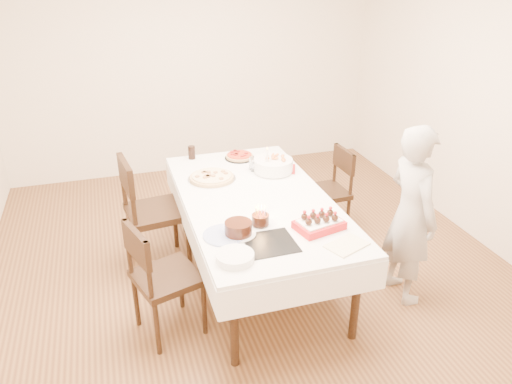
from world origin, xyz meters
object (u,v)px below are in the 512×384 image
object	(u,v)px
person	(411,215)
chair_left_dessert	(167,277)
chair_right_savory	(325,192)
pizza_pepperoni	(239,156)
pasta_bowl	(273,165)
taper_candle	(267,160)
chair_left_savory	(156,212)
pizza_white	(212,177)
birthday_cake	(260,215)
layer_cake	(238,229)
cola_glass	(192,153)
strawberry_box	(319,223)
dining_table	(256,238)

from	to	relation	value
person	chair_left_dessert	bearing A→B (deg)	84.50
chair_right_savory	pizza_pepperoni	world-z (taller)	chair_right_savory
pasta_bowl	taper_candle	xyz separation A→B (m)	(-0.07, -0.04, 0.07)
chair_left_savory	pasta_bowl	distance (m)	1.10
pizza_white	chair_right_savory	bearing A→B (deg)	4.16
birthday_cake	pizza_pepperoni	bearing A→B (deg)	81.16
chair_right_savory	layer_cake	xyz separation A→B (m)	(-1.15, -1.05, 0.37)
pasta_bowl	taper_candle	size ratio (longest dim) A/B	1.32
birthday_cake	pizza_white	bearing A→B (deg)	100.30
pizza_pepperoni	cola_glass	size ratio (longest dim) A/B	2.24
pasta_bowl	strawberry_box	bearing A→B (deg)	-91.06
taper_candle	pizza_white	bearing A→B (deg)	176.52
strawberry_box	pizza_white	bearing A→B (deg)	117.29
chair_right_savory	pasta_bowl	distance (m)	0.68
chair_right_savory	layer_cake	world-z (taller)	chair_right_savory
dining_table	pasta_bowl	bearing A→B (deg)	56.61
pasta_bowl	layer_cake	xyz separation A→B (m)	(-0.59, -0.98, -0.01)
dining_table	pizza_pepperoni	bearing A→B (deg)	83.32
dining_table	chair_right_savory	bearing A→B (deg)	31.72
chair_left_savory	chair_left_dessert	world-z (taller)	chair_left_savory
dining_table	chair_left_dessert	bearing A→B (deg)	-150.14
chair_right_savory	pizza_white	distance (m)	1.18
pizza_white	birthday_cake	bearing A→B (deg)	-79.70
chair_right_savory	pizza_white	world-z (taller)	chair_right_savory
strawberry_box	chair_left_dessert	bearing A→B (deg)	172.46
pizza_white	chair_left_savory	bearing A→B (deg)	-178.86
person	strawberry_box	world-z (taller)	person
pizza_white	taper_candle	size ratio (longest dim) A/B	1.58
layer_cake	dining_table	bearing A→B (deg)	60.84
dining_table	chair_left_dessert	xyz separation A→B (m)	(-0.80, -0.46, 0.08)
chair_left_dessert	pasta_bowl	xyz separation A→B (m)	(1.10, 0.92, 0.36)
chair_right_savory	taper_candle	xyz separation A→B (m)	(-0.63, -0.11, 0.45)
chair_left_savory	taper_candle	xyz separation A→B (m)	(0.99, -0.02, 0.36)
chair_left_savory	strawberry_box	size ratio (longest dim) A/B	3.11
chair_left_savory	pizza_white	bearing A→B (deg)	173.73
person	taper_candle	size ratio (longest dim) A/B	5.47
cola_glass	layer_cake	xyz separation A→B (m)	(0.05, -1.50, -0.01)
chair_left_dessert	pizza_white	world-z (taller)	chair_left_dessert
birthday_cake	strawberry_box	xyz separation A→B (m)	(0.38, -0.17, -0.04)
person	taper_candle	bearing A→B (deg)	37.79
chair_left_dessert	birthday_cake	xyz separation A→B (m)	(0.70, 0.03, 0.37)
chair_left_savory	taper_candle	world-z (taller)	chair_left_savory
pizza_pepperoni	layer_cake	xyz separation A→B (m)	(-0.39, -1.37, 0.03)
chair_left_dessert	chair_left_savory	bearing A→B (deg)	-110.13
chair_right_savory	pizza_pepperoni	bearing A→B (deg)	154.41
chair_left_dessert	taper_candle	xyz separation A→B (m)	(1.03, 0.88, 0.42)
dining_table	person	distance (m)	1.25
chair_right_savory	strawberry_box	distance (m)	1.33
pizza_pepperoni	birthday_cake	xyz separation A→B (m)	(-0.20, -1.29, 0.06)
chair_left_savory	pasta_bowl	size ratio (longest dim) A/B	2.97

